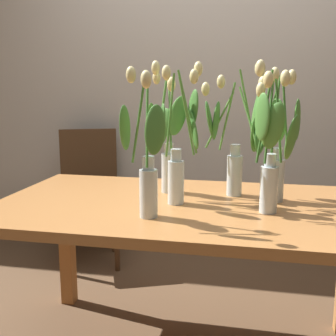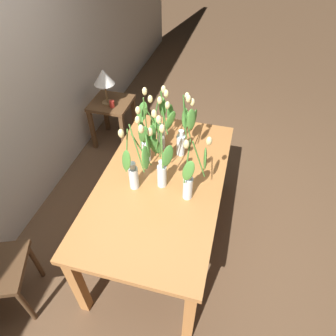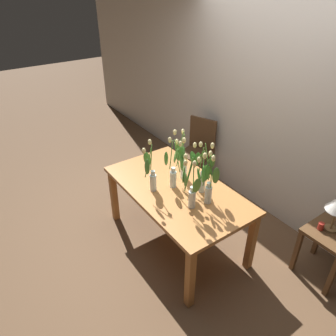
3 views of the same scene
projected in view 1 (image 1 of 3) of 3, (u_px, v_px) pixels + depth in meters
room_wall_rear at (217, 69)px, 2.90m from camera, size 9.00×0.10×2.70m
dining_table at (186, 224)px, 1.76m from camera, size 1.60×0.90×0.74m
tulip_vase_0 at (235, 144)px, 1.82m from camera, size 0.30×0.20×0.59m
tulip_vase_1 at (271, 158)px, 1.55m from camera, size 0.19×0.15×0.57m
tulip_vase_2 at (275, 148)px, 1.72m from camera, size 0.22×0.22×0.56m
tulip_vase_3 at (166, 147)px, 1.86m from camera, size 0.22×0.19×0.59m
tulip_vase_4 at (179, 151)px, 1.70m from camera, size 0.19×0.22×0.58m
tulip_vase_5 at (146, 169)px, 1.50m from camera, size 0.19×0.17×0.55m
dining_chair at (90, 188)px, 2.93m from camera, size 0.52×0.52×0.93m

